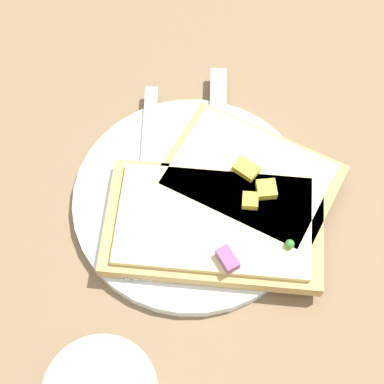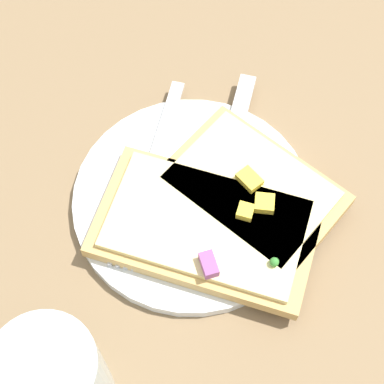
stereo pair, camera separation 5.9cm
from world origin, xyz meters
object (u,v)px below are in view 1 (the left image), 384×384
object	(u,v)px
fork	(146,188)
knife	(218,137)
pizza_slice_corner	(248,179)
plate	(192,200)
pizza_slice_main	(214,224)

from	to	relation	value
fork	knife	distance (m)	0.09
knife	pizza_slice_corner	distance (m)	0.06
plate	pizza_slice_main	size ratio (longest dim) A/B	1.05
pizza_slice_main	plate	bearing A→B (deg)	127.40
fork	knife	bearing A→B (deg)	130.67
fork	knife	xyz separation A→B (m)	(0.07, 0.05, 0.00)
knife	pizza_slice_corner	size ratio (longest dim) A/B	1.03
plate	fork	xyz separation A→B (m)	(-0.04, 0.01, 0.01)
knife	fork	bearing A→B (deg)	-48.82
fork	pizza_slice_corner	size ratio (longest dim) A/B	1.09
pizza_slice_main	pizza_slice_corner	size ratio (longest dim) A/B	1.12
plate	pizza_slice_corner	distance (m)	0.06
plate	fork	distance (m)	0.04
plate	pizza_slice_main	distance (m)	0.04
plate	knife	xyz separation A→B (m)	(0.03, 0.06, 0.01)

